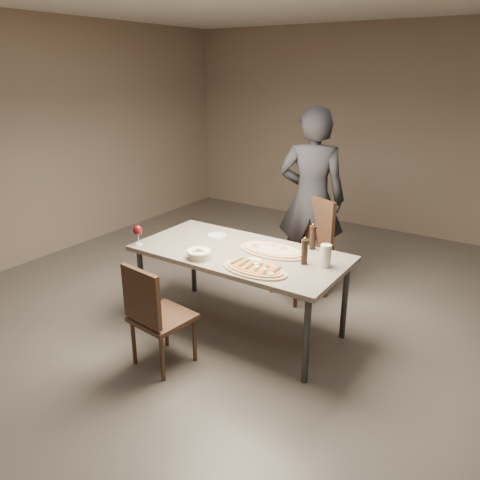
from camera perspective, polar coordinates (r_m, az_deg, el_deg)
The scene contains 14 objects.
room at distance 3.77m, azimuth 0.00°, elevation 7.88°, with size 7.00×7.00×7.00m.
dining_table at distance 3.98m, azimuth 0.00°, elevation -2.12°, with size 1.80×0.90×0.75m.
zucchini_pizza at distance 3.57m, azimuth 1.82°, elevation -3.52°, with size 0.54×0.30×0.05m.
ham_pizza at distance 3.94m, azimuth 3.96°, elevation -1.25°, with size 0.60×0.33×0.04m.
bread_basket at distance 3.81m, azimuth -5.04°, elevation -1.61°, with size 0.20×0.20×0.07m.
oil_dish at distance 3.74m, azimuth 1.67°, elevation -2.56°, with size 0.12×0.12×0.01m.
pepper_mill_left at distance 3.70m, azimuth 7.87°, elevation -1.39°, with size 0.06×0.06×0.23m.
pepper_mill_right at distance 4.01m, azimuth 8.85°, elevation 0.36°, with size 0.06×0.06×0.23m.
carafe at distance 3.69m, azimuth 10.40°, elevation -1.89°, with size 0.09×0.09×0.18m.
wine_glass at distance 4.16m, azimuth -12.36°, elevation 1.08°, with size 0.08×0.08×0.18m.
side_plate at distance 4.32m, azimuth -2.85°, elevation 0.56°, with size 0.17×0.17×0.01m.
chair_near at distance 3.61m, azimuth -10.46°, elevation -8.62°, with size 0.45×0.45×0.86m.
chair_far at distance 4.75m, azimuth 8.22°, elevation -0.25°, with size 0.63×0.63×1.00m.
diner at distance 4.88m, azimuth 8.69°, elevation 4.93°, with size 0.68×0.45×1.88m, color black.
Camera 1 is at (2.03, -3.07, 2.20)m, focal length 35.00 mm.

